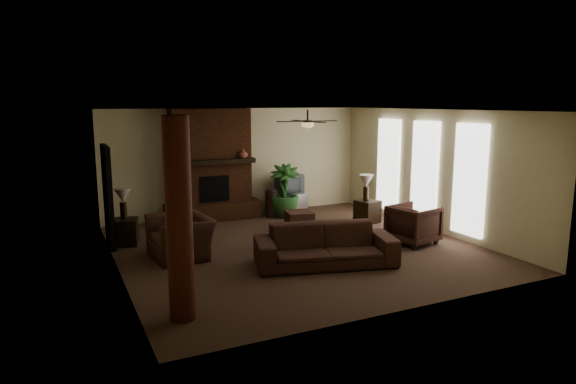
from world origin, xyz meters
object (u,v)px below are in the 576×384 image
coffee_table (303,228)px  side_table_left (125,232)px  floor_vase (272,201)px  log_column (179,220)px  armchair_right (414,222)px  tv_stand (291,202)px  sofa (325,239)px  side_table_right (367,211)px  floor_plant (284,202)px  ottoman (299,220)px  armchair_left (181,231)px  lamp_right (366,183)px  lamp_left (123,198)px

coffee_table → side_table_left: side_table_left is taller
floor_vase → log_column: bearing=-124.9°
armchair_right → side_table_left: armchair_right is taller
tv_stand → side_table_left: side_table_left is taller
sofa → side_table_right: (2.59, 2.44, -0.22)m
coffee_table → floor_plant: size_ratio=0.88×
log_column → coffee_table: bearing=38.1°
ottoman → armchair_right: bearing=-54.0°
armchair_left → ottoman: 3.27m
armchair_left → floor_vase: size_ratio=1.58×
armchair_left → floor_plant: bearing=120.8°
log_column → floor_plant: log_column is taller
floor_plant → tv_stand: bearing=48.1°
log_column → lamp_right: size_ratio=4.31×
tv_stand → side_table_left: size_ratio=1.55×
armchair_left → floor_plant: 3.99m
armchair_left → ottoman: armchair_left is taller
tv_stand → lamp_right: size_ratio=1.31×
tv_stand → lamp_left: 4.81m
side_table_right → armchair_right: bearing=-95.6°
armchair_left → lamp_left: 1.71m
floor_vase → sofa: bearing=-99.7°
sofa → side_table_left: (-3.14, 2.96, -0.22)m
floor_vase → side_table_left: size_ratio=1.40×
armchair_left → side_table_left: armchair_left is taller
log_column → side_table_left: 4.29m
side_table_left → tv_stand: bearing=17.3°
coffee_table → tv_stand: (1.21, 3.09, -0.12)m
log_column → ottoman: log_column is taller
floor_plant → lamp_right: size_ratio=2.11×
sofa → tv_stand: size_ratio=3.00×
log_column → floor_vase: log_column is taller
sofa → floor_plant: (0.98, 3.90, -0.12)m
coffee_table → sofa: bearing=-98.9°
floor_plant → floor_vase: bearing=158.4°
side_table_left → side_table_right: same height
log_column → armchair_right: size_ratio=3.09×
sofa → armchair_right: sofa is taller
floor_vase → side_table_right: floor_vase is taller
ottoman → side_table_left: size_ratio=1.09×
floor_plant → lamp_right: 2.21m
side_table_left → lamp_right: bearing=-5.1°
coffee_table → lamp_right: (2.34, 1.17, 0.63)m
sofa → floor_vase: size_ratio=3.31×
side_table_left → armchair_right: bearing=-24.4°
lamp_right → ottoman: bearing=173.5°
armchair_left → side_table_right: armchair_left is taller
armchair_right → lamp_left: lamp_left is taller
log_column → sofa: log_column is taller
lamp_left → lamp_right: bearing=-5.6°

